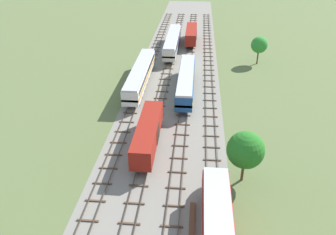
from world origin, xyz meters
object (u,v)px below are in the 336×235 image
object	(u,v)px
diesel_railcar_centre_left_mid	(186,80)
passenger_coach_far_left_midfar	(140,74)
passenger_coach_left_far	(172,41)
freight_boxcar_centre_left_farther	(191,34)
freight_boxcar_left_near	(148,133)

from	to	relation	value
diesel_railcar_centre_left_mid	passenger_coach_far_left_midfar	distance (m)	9.23
diesel_railcar_centre_left_mid	passenger_coach_left_far	xyz separation A→B (m)	(-4.49, 24.36, 0.02)
freight_boxcar_centre_left_farther	passenger_coach_left_far	bearing A→B (deg)	-120.88
freight_boxcar_left_near	passenger_coach_left_far	bearing A→B (deg)	90.01
passenger_coach_far_left_midfar	passenger_coach_left_far	world-z (taller)	same
freight_boxcar_left_near	passenger_coach_far_left_midfar	world-z (taller)	passenger_coach_far_left_midfar
freight_boxcar_left_near	passenger_coach_far_left_midfar	size ratio (longest dim) A/B	0.64
diesel_railcar_centre_left_mid	freight_boxcar_centre_left_farther	xyz separation A→B (m)	(0.01, 31.88, -0.15)
diesel_railcar_centre_left_mid	freight_boxcar_centre_left_farther	size ratio (longest dim) A/B	1.46
diesel_railcar_centre_left_mid	freight_boxcar_centre_left_farther	distance (m)	31.88
passenger_coach_left_far	freight_boxcar_centre_left_farther	bearing A→B (deg)	59.12
freight_boxcar_left_near	diesel_railcar_centre_left_mid	xyz separation A→B (m)	(4.48, 18.73, 0.15)
freight_boxcar_left_near	freight_boxcar_centre_left_farther	world-z (taller)	same
freight_boxcar_left_near	passenger_coach_far_left_midfar	distance (m)	21.36
freight_boxcar_left_near	freight_boxcar_centre_left_farther	bearing A→B (deg)	84.93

